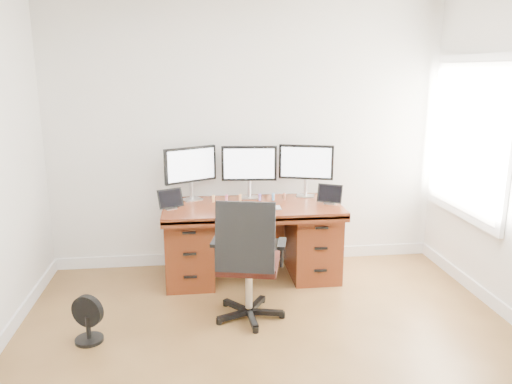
{
  "coord_description": "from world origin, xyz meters",
  "views": [
    {
      "loc": [
        -0.52,
        -2.79,
        2.01
      ],
      "look_at": [
        0.0,
        1.5,
        0.95
      ],
      "focal_mm": 35.0,
      "sensor_mm": 36.0,
      "label": 1
    }
  ],
  "objects": [
    {
      "name": "back_wall",
      "position": [
        0.0,
        2.25,
        1.35
      ],
      "size": [
        4.0,
        0.1,
        2.7
      ],
      "primitive_type": "cube",
      "color": "white",
      "rests_on": "ground"
    },
    {
      "name": "desk",
      "position": [
        0.0,
        1.83,
        0.4
      ],
      "size": [
        1.7,
        0.8,
        0.75
      ],
      "color": "#5E2612",
      "rests_on": "ground"
    },
    {
      "name": "office_chair",
      "position": [
        -0.13,
        0.95,
        0.34
      ],
      "size": [
        0.67,
        0.67,
        1.05
      ],
      "rotation": [
        0.0,
        0.0,
        -0.23
      ],
      "color": "black",
      "rests_on": "ground"
    },
    {
      "name": "floor_fan",
      "position": [
        -1.37,
        0.75,
        0.18
      ],
      "size": [
        0.25,
        0.21,
        0.37
      ],
      "rotation": [
        0.0,
        0.0,
        -0.41
      ],
      "color": "black",
      "rests_on": "ground"
    },
    {
      "name": "monitor_left",
      "position": [
        -0.58,
        2.07,
        1.09
      ],
      "size": [
        0.5,
        0.28,
        0.53
      ],
      "rotation": [
        0.0,
        0.0,
        0.48
      ],
      "color": "silver",
      "rests_on": "desk"
    },
    {
      "name": "monitor_center",
      "position": [
        -0.0,
        2.07,
        1.09
      ],
      "size": [
        0.55,
        0.15,
        0.53
      ],
      "rotation": [
        0.0,
        0.0,
        -0.08
      ],
      "color": "silver",
      "rests_on": "desk"
    },
    {
      "name": "monitor_right",
      "position": [
        0.58,
        2.07,
        1.09
      ],
      "size": [
        0.54,
        0.2,
        0.53
      ],
      "rotation": [
        0.0,
        0.0,
        -0.3
      ],
      "color": "silver",
      "rests_on": "desk"
    },
    {
      "name": "tablet_left",
      "position": [
        -0.77,
        1.75,
        0.84
      ],
      "size": [
        0.24,
        0.17,
        0.19
      ],
      "rotation": [
        0.0,
        0.0,
        0.46
      ],
      "color": "silver",
      "rests_on": "desk"
    },
    {
      "name": "tablet_right",
      "position": [
        0.75,
        1.75,
        0.84
      ],
      "size": [
        0.24,
        0.17,
        0.19
      ],
      "rotation": [
        0.0,
        0.0,
        -0.48
      ],
      "color": "silver",
      "rests_on": "desk"
    },
    {
      "name": "keyboard",
      "position": [
        -0.05,
        1.61,
        0.76
      ],
      "size": [
        0.29,
        0.15,
        0.01
      ],
      "primitive_type": "cube",
      "rotation": [
        0.0,
        0.0,
        0.09
      ],
      "color": "white",
      "rests_on": "desk"
    },
    {
      "name": "trackpad",
      "position": [
        0.19,
        1.66,
        0.76
      ],
      "size": [
        0.13,
        0.13,
        0.01
      ],
      "primitive_type": "cube",
      "rotation": [
        0.0,
        0.0,
        -0.04
      ],
      "color": "#B7BABE",
      "rests_on": "desk"
    },
    {
      "name": "drawing_tablet",
      "position": [
        -0.23,
        1.59,
        0.76
      ],
      "size": [
        0.25,
        0.21,
        0.01
      ],
      "primitive_type": "cube",
      "rotation": [
        0.0,
        0.0,
        0.37
      ],
      "color": "black",
      "rests_on": "desk"
    },
    {
      "name": "phone",
      "position": [
        -0.03,
        1.79,
        0.76
      ],
      "size": [
        0.14,
        0.09,
        0.01
      ],
      "primitive_type": "cube",
      "rotation": [
        0.0,
        0.0,
        -0.29
      ],
      "color": "black",
      "rests_on": "desk"
    },
    {
      "name": "figurine_yellow",
      "position": [
        -0.37,
        1.95,
        0.79
      ],
      "size": [
        0.03,
        0.03,
        0.07
      ],
      "color": "#E7AF68",
      "rests_on": "desk"
    },
    {
      "name": "figurine_pink",
      "position": [
        -0.24,
        1.95,
        0.79
      ],
      "size": [
        0.03,
        0.03,
        0.07
      ],
      "color": "#E0648B",
      "rests_on": "desk"
    },
    {
      "name": "figurine_orange",
      "position": [
        -0.1,
        1.95,
        0.79
      ],
      "size": [
        0.03,
        0.03,
        0.07
      ],
      "color": "#FDAA5F",
      "rests_on": "desk"
    },
    {
      "name": "figurine_purple",
      "position": [
        0.09,
        1.95,
        0.79
      ],
      "size": [
        0.03,
        0.03,
        0.07
      ],
      "color": "#8569D8",
      "rests_on": "desk"
    },
    {
      "name": "figurine_blue",
      "position": [
        0.23,
        1.95,
        0.79
      ],
      "size": [
        0.03,
        0.03,
        0.07
      ],
      "color": "#69AEEE",
      "rests_on": "desk"
    },
    {
      "name": "figurine_brown",
      "position": [
        0.34,
        1.95,
        0.79
      ],
      "size": [
        0.03,
        0.03,
        0.07
      ],
      "color": "brown",
      "rests_on": "desk"
    }
  ]
}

